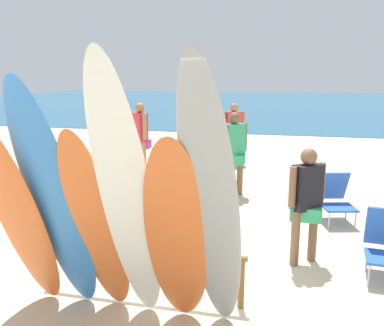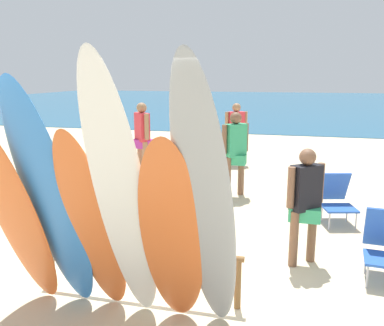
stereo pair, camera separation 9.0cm
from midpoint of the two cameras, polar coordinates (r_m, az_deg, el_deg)
ground at (r=18.13m, az=8.44°, el=4.47°), size 60.00×60.00×0.00m
ocean_water at (r=36.79m, az=11.10°, el=8.25°), size 60.00×40.00×0.02m
surfboard_rack at (r=4.63m, az=-7.54°, el=-12.79°), size 2.29×0.07×0.58m
surfboard_orange_0 at (r=4.33m, az=-23.21°, el=-7.15°), size 0.60×0.89×2.07m
surfboard_blue_1 at (r=4.06m, az=-18.96°, el=-5.49°), size 0.64×0.96×2.42m
surfboard_orange_2 at (r=3.99m, az=-13.66°, el=-8.72°), size 0.55×0.89×1.99m
surfboard_white_3 at (r=3.60m, az=-9.58°, el=-5.61°), size 0.49×1.10×2.62m
surfboard_orange_4 at (r=3.69m, az=-2.75°, el=-10.42°), size 0.64×0.90×1.96m
surfboard_grey_5 at (r=3.41m, az=1.98°, el=-6.59°), size 0.57×1.13×2.60m
beachgoer_midbeach at (r=5.38m, az=15.06°, el=-4.74°), size 0.45×0.41×1.51m
beachgoer_photographing at (r=11.08m, az=5.54°, el=4.64°), size 0.56×0.38×1.65m
beachgoer_by_water at (r=9.83m, az=-7.42°, el=3.96°), size 0.48×0.51×1.75m
beachgoer_near_rack at (r=8.15m, az=5.50°, el=2.04°), size 0.46×0.49×1.68m
beach_chair_red at (r=7.19m, az=18.82°, el=-4.37°), size 0.66×0.80×0.82m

